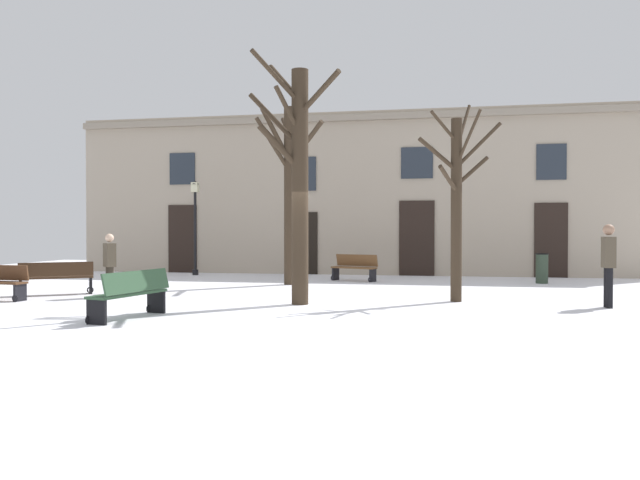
% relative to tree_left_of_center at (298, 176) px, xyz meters
% --- Properties ---
extents(ground_plane, '(35.05, 35.05, 0.00)m').
position_rel_tree_left_of_center_xyz_m(ground_plane, '(0.05, 0.52, -2.85)').
color(ground_plane, white).
extents(building_facade, '(21.91, 0.60, 6.04)m').
position_rel_tree_left_of_center_xyz_m(building_facade, '(0.05, 9.62, 0.22)').
color(building_facade, tan).
rests_on(building_facade, ground).
extents(tree_left_of_center, '(2.25, 1.53, 5.44)m').
position_rel_tree_left_of_center_xyz_m(tree_left_of_center, '(0.00, 0.00, 0.00)').
color(tree_left_of_center, '#382B1E').
rests_on(tree_left_of_center, ground).
extents(tree_right_of_center, '(1.90, 1.96, 4.72)m').
position_rel_tree_left_of_center_xyz_m(tree_right_of_center, '(3.47, 1.22, -0.50)').
color(tree_right_of_center, '#382B1E').
rests_on(tree_right_of_center, ground).
extents(tree_foreground, '(2.16, 1.69, 5.38)m').
position_rel_tree_left_of_center_xyz_m(tree_foreground, '(-1.40, 4.91, 0.09)').
color(tree_foreground, '#382B1E').
rests_on(tree_foreground, ground).
extents(streetlamp, '(0.30, 0.30, 3.48)m').
position_rel_tree_left_of_center_xyz_m(streetlamp, '(-5.77, 8.23, -0.72)').
color(streetlamp, black).
rests_on(streetlamp, ground).
extents(litter_bin, '(0.40, 0.40, 0.93)m').
position_rel_tree_left_of_center_xyz_m(litter_bin, '(6.19, 6.81, -2.38)').
color(litter_bin, '#2D3D2D').
rests_on(litter_bin, ground).
extents(bench_facing_shops, '(1.58, 0.99, 0.86)m').
position_rel_tree_left_of_center_xyz_m(bench_facing_shops, '(0.36, 6.67, -2.41)').
color(bench_facing_shops, brown).
rests_on(bench_facing_shops, ground).
extents(bench_near_lamp, '(0.83, 1.90, 0.91)m').
position_rel_tree_left_of_center_xyz_m(bench_near_lamp, '(-2.56, -2.79, -2.38)').
color(bench_near_lamp, '#2D4C33').
rests_on(bench_near_lamp, ground).
extents(bench_far_corner, '(1.70, 1.35, 0.85)m').
position_rel_tree_left_of_center_xyz_m(bench_far_corner, '(-6.50, 0.80, -2.40)').
color(bench_far_corner, '#3D2819').
rests_on(bench_far_corner, ground).
extents(person_by_shop_door, '(0.43, 0.42, 1.57)m').
position_rel_tree_left_of_center_xyz_m(person_by_shop_door, '(-4.89, 0.58, -2.00)').
color(person_by_shop_door, '#2D271E').
rests_on(person_by_shop_door, ground).
extents(person_near_bench, '(0.24, 0.38, 1.78)m').
position_rel_tree_left_of_center_xyz_m(person_near_bench, '(6.62, 0.67, -1.86)').
color(person_near_bench, black).
rests_on(person_near_bench, ground).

